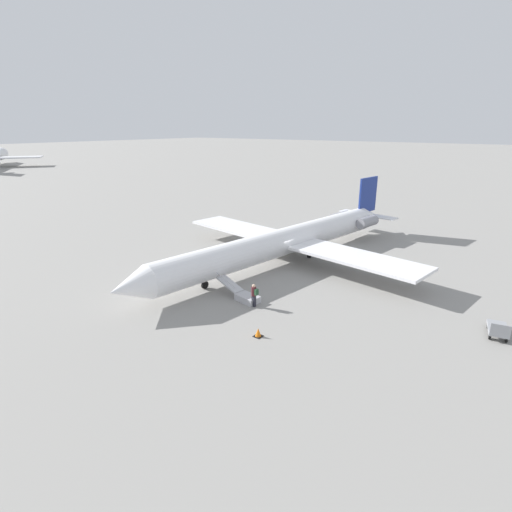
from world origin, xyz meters
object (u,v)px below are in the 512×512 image
(boarding_stairs, at_px, (244,295))
(luggage_cart, at_px, (498,329))
(passenger, at_px, (254,294))
(airplane_main, at_px, (289,240))

(boarding_stairs, distance_m, luggage_cart, 16.95)
(passenger, relative_size, luggage_cart, 0.74)
(boarding_stairs, bearing_deg, passenger, 169.12)
(luggage_cart, bearing_deg, passenger, -80.03)
(airplane_main, distance_m, luggage_cart, 19.22)
(airplane_main, bearing_deg, passenger, 27.78)
(passenger, bearing_deg, luggage_cart, -150.69)
(boarding_stairs, xyz_separation_m, passenger, (0.47, 1.32, 0.63))
(airplane_main, distance_m, boarding_stairs, 10.49)
(airplane_main, height_order, boarding_stairs, airplane_main)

